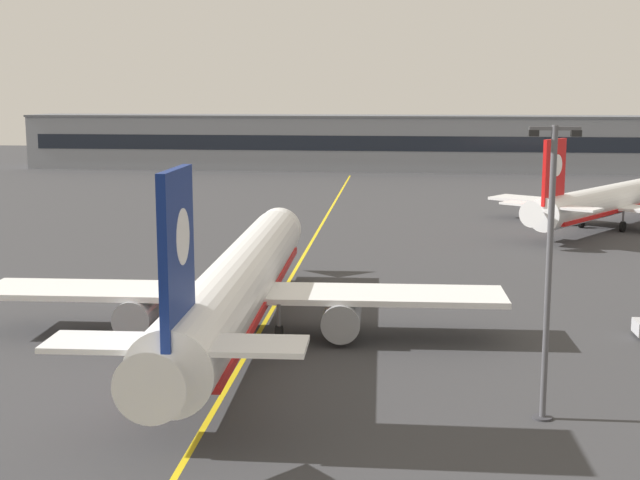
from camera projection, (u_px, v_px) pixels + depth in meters
ground_plane at (185, 420)px, 39.84m from camera, size 400.00×400.00×0.00m
taxiway_centreline at (289, 281)px, 69.21m from camera, size 6.45×179.91×0.01m
airliner_foreground at (239, 284)px, 52.70m from camera, size 32.20×41.51×11.65m
airliner_background at (609, 201)px, 95.97m from camera, size 26.13×32.25×10.35m
apron_lamp_post at (549, 269)px, 38.89m from camera, size 2.24×0.90×13.35m
terminal_building at (338, 142)px, 169.40m from camera, size 121.69×12.40×10.50m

